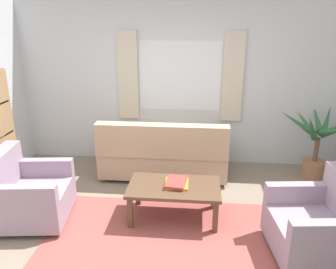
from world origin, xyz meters
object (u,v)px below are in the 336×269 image
at_px(couch, 164,154).
at_px(coffee_table, 174,190).
at_px(armchair_right, 320,226).
at_px(potted_plant, 318,143).
at_px(armchair_left, 28,194).
at_px(book_stack_on_table, 176,183).

xyz_separation_m(couch, coffee_table, (0.25, -1.13, 0.01)).
xyz_separation_m(couch, armchair_right, (1.77, -1.68, -0.01)).
distance_m(armchair_right, coffee_table, 1.62).
relative_size(couch, coffee_table, 1.73).
distance_m(couch, potted_plant, 2.31).
bearing_deg(armchair_right, couch, -140.08).
distance_m(couch, armchair_left, 2.00).
relative_size(couch, potted_plant, 1.55).
bearing_deg(couch, coffee_table, 102.40).
xyz_separation_m(armchair_left, book_stack_on_table, (1.76, 0.23, 0.11)).
distance_m(book_stack_on_table, potted_plant, 2.39).
distance_m(armchair_right, potted_plant, 1.94).
relative_size(armchair_right, coffee_table, 0.84).
xyz_separation_m(coffee_table, book_stack_on_table, (0.02, 0.03, 0.08)).
height_order(coffee_table, book_stack_on_table, book_stack_on_table).
distance_m(couch, coffee_table, 1.15).
height_order(armchair_left, armchair_right, same).
distance_m(armchair_right, book_stack_on_table, 1.61).
relative_size(armchair_right, potted_plant, 0.76).
relative_size(armchair_left, armchair_right, 1.01).
relative_size(couch, armchair_right, 2.05).
bearing_deg(coffee_table, book_stack_on_table, 50.16).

